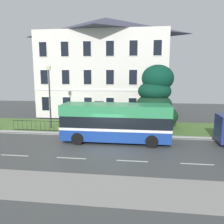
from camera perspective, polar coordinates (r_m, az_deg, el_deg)
name	(u,v)px	position (r m, az deg, el deg)	size (l,w,h in m)	color
ground_plane	(108,146)	(17.62, -1.08, -8.56)	(60.00, 56.00, 0.18)	#424544
georgian_townhouse	(106,66)	(31.66, -1.66, 11.57)	(16.27, 10.59, 12.81)	silver
iron_verge_railing	(87,127)	(21.00, -6.37, -3.82)	(14.55, 0.04, 0.97)	black
evergreen_tree	(156,101)	(22.87, 11.06, 2.83)	(4.32, 4.36, 6.30)	#423328
single_decker_bus	(116,122)	(18.24, 0.98, -2.58)	(8.76, 2.77, 3.09)	navy
street_lamp_post	(50,93)	(22.88, -15.57, 4.70)	(0.36, 0.24, 6.11)	#333338
litter_bin	(104,125)	(21.38, -1.98, -3.32)	(0.53, 0.53, 1.14)	#23472D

